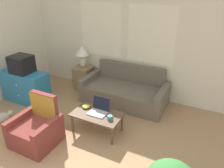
# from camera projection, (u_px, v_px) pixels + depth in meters

# --- Properties ---
(wall_back) EXTENTS (6.12, 0.06, 2.60)m
(wall_back) POSITION_uv_depth(u_px,v_px,m) (128.00, 43.00, 5.22)
(wall_back) COLOR silver
(wall_back) RESTS_ON ground_plane
(couch) EXTENTS (1.97, 0.92, 0.85)m
(couch) POSITION_uv_depth(u_px,v_px,m) (125.00, 92.00, 5.22)
(couch) COLOR #665B4C
(couch) RESTS_ON ground_plane
(armchair) EXTENTS (0.73, 0.71, 0.87)m
(armchair) POSITION_uv_depth(u_px,v_px,m) (38.00, 129.00, 3.89)
(armchair) COLOR brown
(armchair) RESTS_ON ground_plane
(tv_dresser) EXTENTS (1.13, 0.50, 0.76)m
(tv_dresser) POSITION_uv_depth(u_px,v_px,m) (26.00, 87.00, 5.17)
(tv_dresser) COLOR teal
(tv_dresser) RESTS_ON ground_plane
(television) EXTENTS (0.46, 0.42, 0.39)m
(television) POSITION_uv_depth(u_px,v_px,m) (21.00, 64.00, 4.92)
(television) COLOR black
(television) RESTS_ON tv_dresser
(side_table) EXTENTS (0.43, 0.43, 0.60)m
(side_table) POSITION_uv_depth(u_px,v_px,m) (84.00, 78.00, 5.84)
(side_table) COLOR #937551
(side_table) RESTS_ON ground_plane
(table_lamp) EXTENTS (0.34, 0.34, 0.57)m
(table_lamp) POSITION_uv_depth(u_px,v_px,m) (82.00, 53.00, 5.55)
(table_lamp) COLOR beige
(table_lamp) RESTS_ON side_table
(coffee_table) EXTENTS (0.95, 0.54, 0.39)m
(coffee_table) POSITION_uv_depth(u_px,v_px,m) (97.00, 116.00, 4.12)
(coffee_table) COLOR brown
(coffee_table) RESTS_ON ground_plane
(laptop) EXTENTS (0.34, 0.32, 0.26)m
(laptop) POSITION_uv_depth(u_px,v_px,m) (99.00, 110.00, 4.13)
(laptop) COLOR #B7B7BC
(laptop) RESTS_ON coffee_table
(cup_navy) EXTENTS (0.10, 0.10, 0.07)m
(cup_navy) POSITION_uv_depth(u_px,v_px,m) (110.00, 117.00, 3.93)
(cup_navy) COLOR teal
(cup_navy) RESTS_ON coffee_table
(snack_bowl) EXTENTS (0.16, 0.16, 0.06)m
(snack_bowl) POSITION_uv_depth(u_px,v_px,m) (86.00, 106.00, 4.29)
(snack_bowl) COLOR gold
(snack_bowl) RESTS_ON coffee_table
(cat_black) EXTENTS (0.33, 0.62, 0.21)m
(cat_black) POSITION_uv_depth(u_px,v_px,m) (1.00, 118.00, 4.49)
(cat_black) COLOR #B7AD9E
(cat_black) RESTS_ON ground_plane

